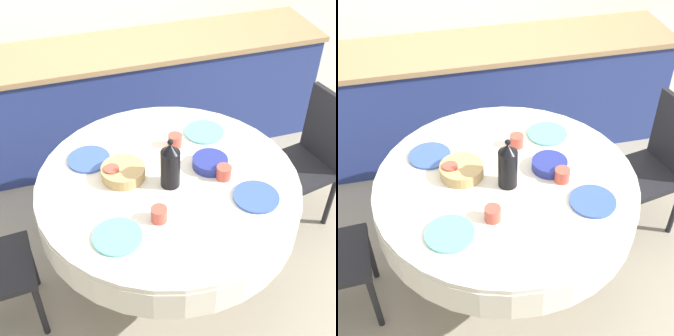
# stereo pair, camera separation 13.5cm
# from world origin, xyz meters

# --- Properties ---
(ground_plane) EXTENTS (12.00, 12.00, 0.00)m
(ground_plane) POSITION_xyz_m (0.00, 0.00, 0.00)
(ground_plane) COLOR #9E937F
(kitchen_counter) EXTENTS (3.24, 0.64, 0.90)m
(kitchen_counter) POSITION_xyz_m (0.00, 1.36, 0.45)
(kitchen_counter) COLOR navy
(kitchen_counter) RESTS_ON ground_plane
(dining_table) EXTENTS (1.43, 1.43, 0.77)m
(dining_table) POSITION_xyz_m (0.00, 0.00, 0.65)
(dining_table) COLOR tan
(dining_table) RESTS_ON ground_plane
(chair_left) EXTENTS (0.47, 0.47, 0.95)m
(chair_left) POSITION_xyz_m (1.04, 0.20, 0.52)
(chair_left) COLOR black
(chair_left) RESTS_ON ground_plane
(plate_near_left) EXTENTS (0.24, 0.24, 0.01)m
(plate_near_left) POSITION_xyz_m (-0.35, -0.32, 0.78)
(plate_near_left) COLOR #60BCB7
(plate_near_left) RESTS_ON dining_table
(cup_near_left) EXTENTS (0.08, 0.08, 0.08)m
(cup_near_left) POSITION_xyz_m (-0.13, -0.27, 0.81)
(cup_near_left) COLOR #CC4C3D
(cup_near_left) RESTS_ON dining_table
(plate_near_right) EXTENTS (0.24, 0.24, 0.01)m
(plate_near_right) POSITION_xyz_m (0.39, -0.27, 0.78)
(plate_near_right) COLOR #3856AD
(plate_near_right) RESTS_ON dining_table
(cup_near_right) EXTENTS (0.08, 0.08, 0.08)m
(cup_near_right) POSITION_xyz_m (0.29, -0.08, 0.81)
(cup_near_right) COLOR #CC4C3D
(cup_near_right) RESTS_ON dining_table
(plate_far_left) EXTENTS (0.24, 0.24, 0.01)m
(plate_far_left) POSITION_xyz_m (-0.38, 0.29, 0.78)
(plate_far_left) COLOR #3856AD
(plate_far_left) RESTS_ON dining_table
(cup_far_left) EXTENTS (0.08, 0.08, 0.08)m
(cup_far_left) POSITION_xyz_m (-0.28, 0.09, 0.81)
(cup_far_left) COLOR #CC4C3D
(cup_far_left) RESTS_ON dining_table
(plate_far_right) EXTENTS (0.24, 0.24, 0.01)m
(plate_far_right) POSITION_xyz_m (0.34, 0.34, 0.78)
(plate_far_right) COLOR #60BCB7
(plate_far_right) RESTS_ON dining_table
(cup_far_right) EXTENTS (0.08, 0.08, 0.08)m
(cup_far_right) POSITION_xyz_m (0.13, 0.27, 0.81)
(cup_far_right) COLOR #CC4C3D
(cup_far_right) RESTS_ON dining_table
(coffee_carafe) EXTENTS (0.10, 0.10, 0.30)m
(coffee_carafe) POSITION_xyz_m (-0.00, -0.04, 0.90)
(coffee_carafe) COLOR black
(coffee_carafe) RESTS_ON dining_table
(bread_basket) EXTENTS (0.24, 0.24, 0.06)m
(bread_basket) POSITION_xyz_m (-0.22, 0.09, 0.80)
(bread_basket) COLOR tan
(bread_basket) RESTS_ON dining_table
(fruit_bowl) EXTENTS (0.20, 0.20, 0.05)m
(fruit_bowl) POSITION_xyz_m (0.25, 0.03, 0.80)
(fruit_bowl) COLOR navy
(fruit_bowl) RESTS_ON dining_table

